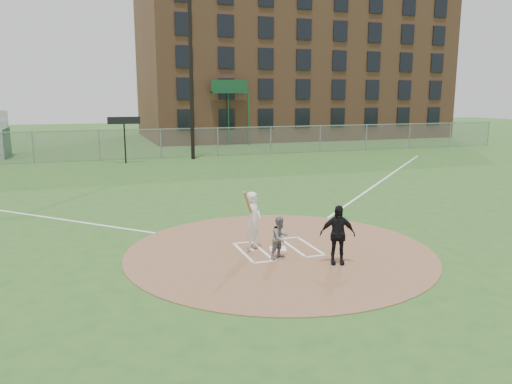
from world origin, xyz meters
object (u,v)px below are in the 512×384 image
object	(u,v)px
umpire	(337,235)
batter_at_plate	(254,221)
catcher	(280,238)
home_plate	(278,249)

from	to	relation	value
umpire	batter_at_plate	xyz separation A→B (m)	(-1.61, 1.81, 0.06)
catcher	umpire	world-z (taller)	umpire
catcher	umpire	distance (m)	1.49
umpire	batter_at_plate	bearing A→B (deg)	151.40
catcher	batter_at_plate	xyz separation A→B (m)	(-0.41, 0.96, 0.26)
catcher	umpire	size ratio (longest dim) A/B	0.74
home_plate	umpire	bearing A→B (deg)	-57.74
home_plate	catcher	world-z (taller)	catcher
catcher	umpire	xyz separation A→B (m)	(1.21, -0.85, 0.20)
umpire	home_plate	bearing A→B (deg)	142.08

